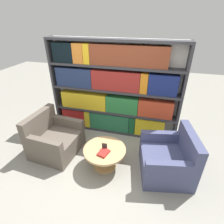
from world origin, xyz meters
name	(u,v)px	position (x,y,z in m)	size (l,w,h in m)	color
ground_plane	(97,167)	(0.00, 0.00, 0.00)	(14.00, 14.00, 0.00)	gray
bookshelf	(113,91)	(-0.02, 1.28, 1.04)	(2.87, 0.30, 2.12)	silver
armchair_left	(54,140)	(-0.98, 0.23, 0.28)	(0.90, 0.96, 0.85)	brown
armchair_right	(168,160)	(1.25, 0.24, 0.28)	(0.99, 1.04, 0.85)	#42476B
coffee_table	(105,154)	(0.13, 0.08, 0.30)	(0.76, 0.76, 0.41)	tan
table_sign	(105,147)	(0.13, 0.08, 0.46)	(0.09, 0.06, 0.13)	black
stray_book	(104,153)	(0.15, -0.03, 0.43)	(0.21, 0.24, 0.03)	maroon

